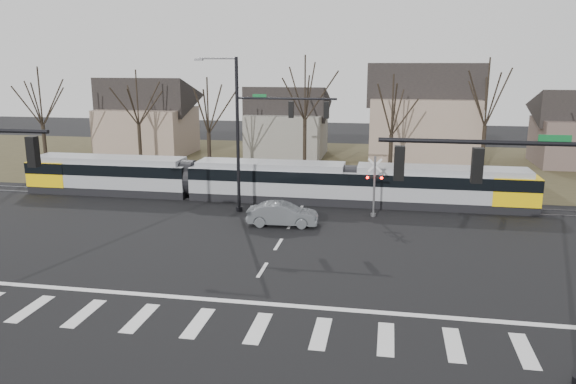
# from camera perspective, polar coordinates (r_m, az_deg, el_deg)

# --- Properties ---
(ground) EXTENTS (140.00, 140.00, 0.00)m
(ground) POSITION_cam_1_polar(r_m,az_deg,el_deg) (25.81, -3.61, -9.48)
(ground) COLOR black
(grass_verge) EXTENTS (140.00, 28.00, 0.01)m
(grass_verge) POSITION_cam_1_polar(r_m,az_deg,el_deg) (56.29, 4.18, 2.96)
(grass_verge) COLOR #38331E
(grass_verge) RESTS_ON ground
(crosswalk) EXTENTS (27.00, 2.60, 0.01)m
(crosswalk) POSITION_cam_1_polar(r_m,az_deg,el_deg) (22.29, -6.13, -13.33)
(crosswalk) COLOR silver
(crosswalk) RESTS_ON ground
(stop_line) EXTENTS (28.00, 0.35, 0.01)m
(stop_line) POSITION_cam_1_polar(r_m,az_deg,el_deg) (24.21, -4.65, -11.07)
(stop_line) COLOR silver
(stop_line) RESTS_ON ground
(lane_dashes) EXTENTS (0.18, 30.00, 0.01)m
(lane_dashes) POSITION_cam_1_polar(r_m,az_deg,el_deg) (40.76, 1.75, -0.94)
(lane_dashes) COLOR silver
(lane_dashes) RESTS_ON ground
(rail_pair) EXTENTS (90.00, 1.52, 0.06)m
(rail_pair) POSITION_cam_1_polar(r_m,az_deg,el_deg) (40.56, 1.71, -0.98)
(rail_pair) COLOR #59595E
(rail_pair) RESTS_ON ground
(tram) EXTENTS (37.23, 2.76, 2.82)m
(tram) POSITION_cam_1_polar(r_m,az_deg,el_deg) (40.90, -2.02, 1.31)
(tram) COLOR gray
(tram) RESTS_ON ground
(sedan) EXTENTS (2.05, 4.55, 1.44)m
(sedan) POSITION_cam_1_polar(r_m,az_deg,el_deg) (34.63, -0.56, -2.26)
(sedan) COLOR #54585C
(sedan) RESTS_ON ground
(signal_pole_near_right) EXTENTS (6.72, 0.44, 8.00)m
(signal_pole_near_right) POSITION_cam_1_polar(r_m,az_deg,el_deg) (18.27, 23.52, -3.05)
(signal_pole_near_right) COLOR black
(signal_pole_near_right) RESTS_ON ground
(signal_pole_far) EXTENTS (9.28, 0.44, 10.20)m
(signal_pole_far) POSITION_cam_1_polar(r_m,az_deg,el_deg) (36.79, -2.74, 6.54)
(signal_pole_far) COLOR black
(signal_pole_far) RESTS_ON ground
(rail_crossing_signal) EXTENTS (1.08, 0.36, 4.00)m
(rail_crossing_signal) POSITION_cam_1_polar(r_m,az_deg,el_deg) (36.80, 8.75, 0.38)
(rail_crossing_signal) COLOR #59595B
(rail_crossing_signal) RESTS_ON ground
(tree_row) EXTENTS (59.20, 7.20, 10.00)m
(tree_row) POSITION_cam_1_polar(r_m,az_deg,el_deg) (49.50, 5.84, 7.37)
(tree_row) COLOR black
(tree_row) RESTS_ON ground
(house_a) EXTENTS (9.72, 8.64, 8.60)m
(house_a) POSITION_cam_1_polar(r_m,az_deg,el_deg) (62.91, -14.14, 7.77)
(house_a) COLOR gray
(house_a) RESTS_ON ground
(house_b) EXTENTS (8.64, 7.56, 7.65)m
(house_b) POSITION_cam_1_polar(r_m,az_deg,el_deg) (60.38, -0.11, 7.48)
(house_b) COLOR slate
(house_b) RESTS_ON ground
(house_c) EXTENTS (10.80, 8.64, 10.10)m
(house_c) POSITION_cam_1_polar(r_m,az_deg,el_deg) (56.39, 13.60, 8.01)
(house_c) COLOR gray
(house_c) RESTS_ON ground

